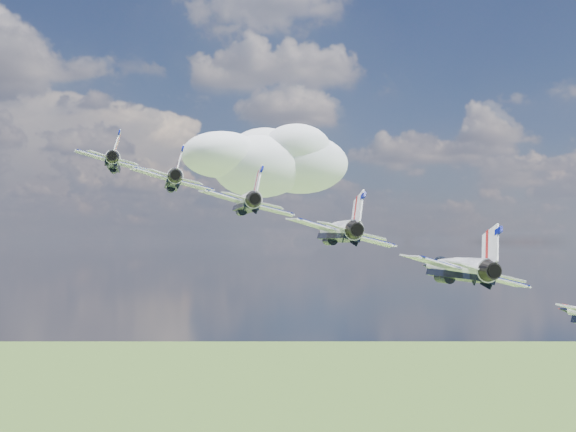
{
  "coord_description": "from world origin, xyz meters",
  "views": [
    {
      "loc": [
        4.77,
        -84.92,
        137.91
      ],
      "look_at": [
        15.93,
        -18.4,
        140.36
      ],
      "focal_mm": 45.0,
      "sensor_mm": 36.0,
      "label": 1
    }
  ],
  "objects": [
    {
      "name": "cloud_far",
      "position": [
        47.3,
        227.62,
        177.46
      ],
      "size": [
        68.1,
        53.51,
        26.75
      ],
      "primitive_type": "ellipsoid",
      "color": "white"
    },
    {
      "name": "jet_0",
      "position": [
        -1.62,
        5.22,
        147.72
      ],
      "size": [
        10.01,
        13.49,
        6.09
      ],
      "primitive_type": null,
      "rotation": [
        0.0,
        0.26,
        0.03
      ],
      "color": "white"
    },
    {
      "name": "jet_1",
      "position": [
        5.4,
        -4.23,
        144.78
      ],
      "size": [
        10.01,
        13.49,
        6.09
      ],
      "primitive_type": null,
      "rotation": [
        0.0,
        0.26,
        0.03
      ],
      "color": "white"
    },
    {
      "name": "jet_2",
      "position": [
        12.42,
        -13.68,
        141.83
      ],
      "size": [
        10.01,
        13.49,
        6.09
      ],
      "primitive_type": null,
      "rotation": [
        0.0,
        0.26,
        0.03
      ],
      "color": "white"
    },
    {
      "name": "jet_3",
      "position": [
        19.43,
        -23.13,
        138.89
      ],
      "size": [
        10.01,
        13.49,
        6.09
      ],
      "primitive_type": null,
      "rotation": [
        0.0,
        0.26,
        0.03
      ],
      "color": "white"
    },
    {
      "name": "jet_4",
      "position": [
        26.45,
        -32.58,
        135.95
      ],
      "size": [
        10.01,
        13.49,
        6.09
      ],
      "primitive_type": null,
      "rotation": [
        0.0,
        0.26,
        0.03
      ],
      "color": "white"
    }
  ]
}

